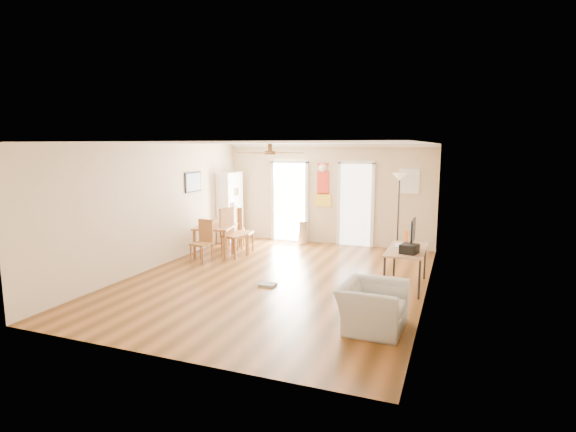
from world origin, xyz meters
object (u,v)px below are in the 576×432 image
at_px(dining_table, 218,238).
at_px(wastebasket_a, 361,288).
at_px(bookshelf, 230,207).
at_px(dining_chair_right_b, 234,233).
at_px(trash_can, 303,232).
at_px(dining_chair_far, 235,228).
at_px(dining_chair_right_a, 242,230).
at_px(printer, 409,249).
at_px(wastebasket_b, 379,300).
at_px(computer_desk, 406,268).
at_px(armchair, 372,306).
at_px(torchiere_lamp, 398,213).
at_px(dining_chair_near, 201,242).

xyz_separation_m(dining_table, wastebasket_a, (3.89, -1.97, -0.18)).
distance_m(bookshelf, dining_chair_right_b, 1.87).
bearing_deg(trash_can, dining_chair_far, -142.10).
relative_size(dining_chair_right_a, printer, 3.56).
distance_m(printer, wastebasket_a, 1.09).
xyz_separation_m(wastebasket_a, wastebasket_b, (0.38, -0.50, -0.00)).
distance_m(computer_desk, printer, 0.55).
bearing_deg(wastebasket_b, dining_chair_right_a, 144.36).
distance_m(dining_table, dining_chair_far, 0.64).
distance_m(dining_table, wastebasket_b, 4.94).
bearing_deg(armchair, bookshelf, 48.68).
bearing_deg(torchiere_lamp, printer, -79.23).
bearing_deg(dining_chair_right_a, torchiere_lamp, -76.06).
relative_size(trash_can, wastebasket_b, 1.85).
xyz_separation_m(dining_table, dining_chair_near, (0.10, -0.92, 0.12)).
height_order(dining_chair_near, dining_chair_far, dining_chair_far).
distance_m(wastebasket_b, armchair, 0.77).
bearing_deg(printer, armchair, -85.19).
bearing_deg(wastebasket_a, bookshelf, 142.20).
bearing_deg(dining_chair_right_b, computer_desk, -88.44).
bearing_deg(printer, torchiere_lamp, 115.09).
xyz_separation_m(wastebasket_b, armchair, (0.03, -0.75, 0.16)).
distance_m(dining_chair_right_a, armchair, 5.08).
relative_size(dining_chair_far, printer, 3.35).
height_order(dining_table, dining_chair_far, dining_chair_far).
height_order(bookshelf, dining_chair_right_b, bookshelf).
bearing_deg(bookshelf, torchiere_lamp, 5.23).
bearing_deg(bookshelf, wastebasket_b, -38.06).
bearing_deg(trash_can, dining_chair_near, -119.30).
xyz_separation_m(dining_chair_right_a, printer, (4.05, -1.63, 0.23)).
distance_m(dining_table, torchiere_lamp, 4.38).
xyz_separation_m(dining_chair_right_a, wastebasket_b, (3.72, -2.67, -0.39)).
relative_size(bookshelf, computer_desk, 1.40).
xyz_separation_m(dining_chair_right_b, wastebasket_b, (3.72, -2.24, -0.40)).
height_order(dining_chair_near, wastebasket_a, dining_chair_near).
bearing_deg(wastebasket_b, trash_can, 122.71).
height_order(printer, wastebasket_a, printer).
bearing_deg(armchair, dining_chair_near, 64.18).
height_order(trash_can, printer, printer).
relative_size(bookshelf, wastebasket_a, 5.66).
bearing_deg(bookshelf, dining_chair_right_a, -49.40).
relative_size(dining_chair_right_b, armchair, 1.14).
bearing_deg(dining_chair_near, wastebasket_a, -7.86).
bearing_deg(computer_desk, wastebasket_b, -100.37).
distance_m(trash_can, wastebasket_b, 4.99).
bearing_deg(trash_can, computer_desk, -43.89).
relative_size(dining_chair_far, wastebasket_b, 3.18).
bearing_deg(dining_chair_far, dining_chair_near, 69.67).
xyz_separation_m(bookshelf, wastebasket_a, (4.28, -3.32, -0.76)).
bearing_deg(dining_chair_near, computer_desk, 5.21).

